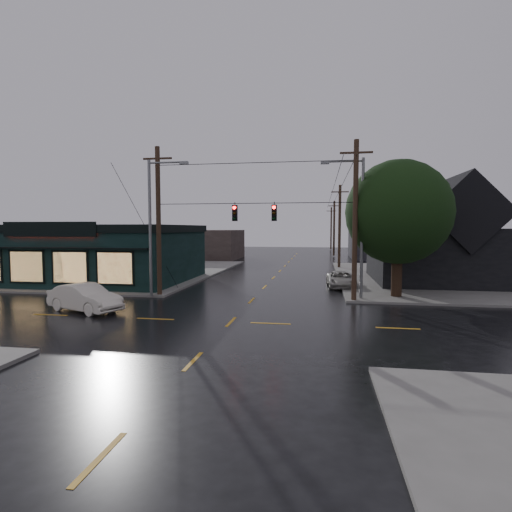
% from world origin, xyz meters
% --- Properties ---
extents(ground_plane, '(160.00, 160.00, 0.00)m').
position_xyz_m(ground_plane, '(0.00, 0.00, 0.00)').
color(ground_plane, black).
extents(sidewalk_nw, '(28.00, 28.00, 0.15)m').
position_xyz_m(sidewalk_nw, '(-20.00, 20.00, 0.07)').
color(sidewalk_nw, slate).
rests_on(sidewalk_nw, ground).
extents(sidewalk_ne, '(28.00, 28.00, 0.15)m').
position_xyz_m(sidewalk_ne, '(20.00, 20.00, 0.07)').
color(sidewalk_ne, slate).
rests_on(sidewalk_ne, ground).
extents(pizza_shop, '(16.30, 12.34, 4.90)m').
position_xyz_m(pizza_shop, '(-15.00, 12.94, 2.56)').
color(pizza_shop, black).
rests_on(pizza_shop, ground).
extents(ne_building, '(12.60, 11.60, 8.75)m').
position_xyz_m(ne_building, '(15.00, 17.00, 4.47)').
color(ne_building, black).
rests_on(ne_building, ground).
extents(corner_tree, '(6.89, 6.89, 9.04)m').
position_xyz_m(corner_tree, '(9.42, 8.41, 5.72)').
color(corner_tree, black).
rests_on(corner_tree, ground).
extents(utility_pole_nw, '(2.00, 0.32, 10.15)m').
position_xyz_m(utility_pole_nw, '(-6.50, 6.50, 0.00)').
color(utility_pole_nw, black).
rests_on(utility_pole_nw, ground).
extents(utility_pole_ne, '(2.00, 0.32, 10.15)m').
position_xyz_m(utility_pole_ne, '(6.50, 6.50, 0.00)').
color(utility_pole_ne, black).
rests_on(utility_pole_ne, ground).
extents(utility_pole_far_a, '(2.00, 0.32, 9.65)m').
position_xyz_m(utility_pole_far_a, '(6.50, 28.00, 0.00)').
color(utility_pole_far_a, black).
rests_on(utility_pole_far_a, ground).
extents(utility_pole_far_b, '(2.00, 0.32, 9.15)m').
position_xyz_m(utility_pole_far_b, '(6.50, 48.00, 0.00)').
color(utility_pole_far_b, black).
rests_on(utility_pole_far_b, ground).
extents(utility_pole_far_c, '(2.00, 0.32, 9.15)m').
position_xyz_m(utility_pole_far_c, '(6.50, 68.00, 0.00)').
color(utility_pole_far_c, black).
rests_on(utility_pole_far_c, ground).
extents(span_signal_assembly, '(13.00, 0.48, 1.23)m').
position_xyz_m(span_signal_assembly, '(0.10, 6.50, 5.70)').
color(span_signal_assembly, black).
rests_on(span_signal_assembly, ground).
extents(streetlight_nw, '(5.40, 0.30, 9.15)m').
position_xyz_m(streetlight_nw, '(-6.80, 5.80, 0.00)').
color(streetlight_nw, slate).
rests_on(streetlight_nw, ground).
extents(streetlight_ne, '(5.40, 0.30, 9.15)m').
position_xyz_m(streetlight_ne, '(7.00, 7.20, 0.00)').
color(streetlight_ne, slate).
rests_on(streetlight_ne, ground).
extents(bg_building_west, '(12.00, 10.00, 4.40)m').
position_xyz_m(bg_building_west, '(-14.00, 40.00, 2.20)').
color(bg_building_west, '#352927').
rests_on(bg_building_west, ground).
extents(bg_building_east, '(14.00, 12.00, 5.60)m').
position_xyz_m(bg_building_east, '(16.00, 45.00, 2.80)').
color(bg_building_east, black).
rests_on(bg_building_east, ground).
extents(sedan_cream, '(4.99, 3.23, 1.55)m').
position_xyz_m(sedan_cream, '(-8.68, 1.16, 0.78)').
color(sedan_cream, silver).
rests_on(sedan_cream, ground).
extents(suv_silver, '(2.34, 4.62, 1.25)m').
position_xyz_m(suv_silver, '(6.00, 12.83, 0.63)').
color(suv_silver, '#A9A59C').
rests_on(suv_silver, ground).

